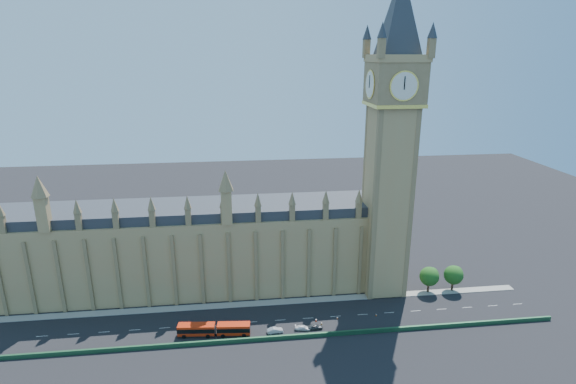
{
  "coord_description": "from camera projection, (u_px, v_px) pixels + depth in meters",
  "views": [
    {
      "loc": [
        -6.92,
        -110.15,
        72.23
      ],
      "look_at": [
        7.43,
        10.0,
        34.82
      ],
      "focal_mm": 28.0,
      "sensor_mm": 36.0,
      "label": 1
    }
  ],
  "objects": [
    {
      "name": "elizabeth_tower",
      "position": [
        393.0,
        118.0,
        128.07
      ],
      "size": [
        20.59,
        20.59,
        105.0
      ],
      "color": "tan",
      "rests_on": "ground"
    },
    {
      "name": "car_silver",
      "position": [
        275.0,
        330.0,
        121.15
      ],
      "size": [
        4.44,
        1.94,
        1.42
      ],
      "primitive_type": "imported",
      "rotation": [
        0.0,
        0.0,
        1.67
      ],
      "color": "#B9BCC1",
      "rests_on": "ground"
    },
    {
      "name": "red_bus",
      "position": [
        214.0,
        329.0,
        119.85
      ],
      "size": [
        19.41,
        4.56,
        3.27
      ],
      "rotation": [
        0.0,
        0.0,
        -0.09
      ],
      "color": "red",
      "rests_on": "ground"
    },
    {
      "name": "cone_b",
      "position": [
        337.0,
        318.0,
        127.47
      ],
      "size": [
        0.48,
        0.48,
        0.68
      ],
      "rotation": [
        0.0,
        0.0,
        0.13
      ],
      "color": "black",
      "rests_on": "ground"
    },
    {
      "name": "cone_d",
      "position": [
        316.0,
        320.0,
        126.38
      ],
      "size": [
        0.5,
        0.5,
        0.78
      ],
      "rotation": [
        0.0,
        0.0,
        -0.02
      ],
      "color": "black",
      "rests_on": "ground"
    },
    {
      "name": "car_white",
      "position": [
        303.0,
        328.0,
        122.4
      ],
      "size": [
        4.49,
        2.29,
        1.25
      ],
      "primitive_type": "imported",
      "rotation": [
        0.0,
        0.0,
        1.44
      ],
      "color": "silver",
      "rests_on": "ground"
    },
    {
      "name": "palace_westminster",
      "position": [
        181.0,
        248.0,
        140.55
      ],
      "size": [
        120.0,
        20.0,
        28.0
      ],
      "color": "tan",
      "rests_on": "ground"
    },
    {
      "name": "tree_east_far",
      "position": [
        454.0,
        274.0,
        141.33
      ],
      "size": [
        6.0,
        6.0,
        8.5
      ],
      "color": "#382619",
      "rests_on": "ground"
    },
    {
      "name": "car_grey",
      "position": [
        315.0,
        327.0,
        122.73
      ],
      "size": [
        4.18,
        1.78,
        1.41
      ],
      "primitive_type": "imported",
      "rotation": [
        0.0,
        0.0,
        1.6
      ],
      "color": "#3C3F43",
      "rests_on": "ground"
    },
    {
      "name": "bridge_parapet",
      "position": [
        269.0,
        338.0,
        117.89
      ],
      "size": [
        160.0,
        0.6,
        1.2
      ],
      "primitive_type": "cube",
      "color": "#1E4C2D",
      "rests_on": "ground"
    },
    {
      "name": "cone_c",
      "position": [
        376.0,
        315.0,
        129.03
      ],
      "size": [
        0.45,
        0.45,
        0.63
      ],
      "rotation": [
        0.0,
        0.0,
        0.15
      ],
      "color": "black",
      "rests_on": "ground"
    },
    {
      "name": "cone_a",
      "position": [
        321.0,
        323.0,
        124.97
      ],
      "size": [
        0.48,
        0.48,
        0.62
      ],
      "rotation": [
        0.0,
        0.0,
        0.28
      ],
      "color": "black",
      "rests_on": "ground"
    },
    {
      "name": "kerb_north",
      "position": [
        264.0,
        303.0,
        135.6
      ],
      "size": [
        160.0,
        3.0,
        0.16
      ],
      "primitive_type": "cube",
      "color": "gray",
      "rests_on": "ground"
    },
    {
      "name": "tree_east_near",
      "position": [
        430.0,
        276.0,
        140.42
      ],
      "size": [
        6.0,
        6.0,
        8.5
      ],
      "color": "#382619",
      "rests_on": "ground"
    },
    {
      "name": "ground",
      "position": [
        266.0,
        321.0,
        126.61
      ],
      "size": [
        400.0,
        400.0,
        0.0
      ],
      "primitive_type": "plane",
      "color": "black",
      "rests_on": "ground"
    }
  ]
}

